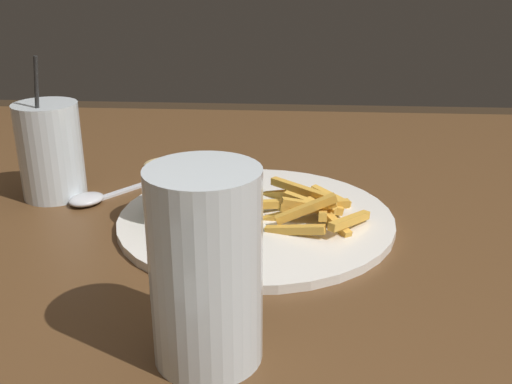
% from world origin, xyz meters
% --- Properties ---
extents(dining_table, '(1.65, 1.39, 0.77)m').
position_xyz_m(dining_table, '(0.00, 0.00, 0.69)').
color(dining_table, brown).
rests_on(dining_table, ground_plane).
extents(meal_plate_near, '(0.32, 0.32, 0.09)m').
position_xyz_m(meal_plate_near, '(0.11, -0.16, 0.80)').
color(meal_plate_near, white).
rests_on(meal_plate_near, dining_table).
extents(beer_glass, '(0.08, 0.08, 0.15)m').
position_xyz_m(beer_glass, '(0.11, 0.09, 0.85)').
color(beer_glass, silver).
rests_on(beer_glass, dining_table).
extents(juice_glass, '(0.08, 0.08, 0.18)m').
position_xyz_m(juice_glass, '(0.35, -0.23, 0.83)').
color(juice_glass, silver).
rests_on(juice_glass, dining_table).
extents(spoon, '(0.11, 0.13, 0.01)m').
position_xyz_m(spoon, '(0.30, -0.21, 0.78)').
color(spoon, silver).
rests_on(spoon, dining_table).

